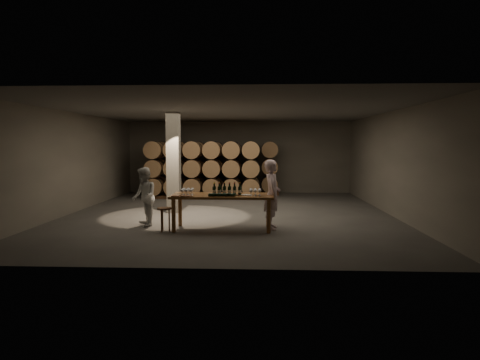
{
  "coord_description": "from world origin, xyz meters",
  "views": [
    {
      "loc": [
        0.96,
        -13.34,
        2.19
      ],
      "look_at": [
        0.35,
        -0.37,
        1.1
      ],
      "focal_mm": 32.0,
      "sensor_mm": 36.0,
      "label": 1
    }
  ],
  "objects_px": {
    "bottle_cluster": "(227,190)",
    "stool": "(164,212)",
    "plate": "(246,195)",
    "tasting_table": "(222,199)",
    "person_man": "(272,194)",
    "notebook_near": "(186,196)",
    "person_woman": "(144,197)"
  },
  "relations": [
    {
      "from": "person_man",
      "to": "person_woman",
      "type": "distance_m",
      "value": 3.42
    },
    {
      "from": "tasting_table",
      "to": "plate",
      "type": "relative_size",
      "value": 10.13
    },
    {
      "from": "stool",
      "to": "person_woman",
      "type": "relative_size",
      "value": 0.38
    },
    {
      "from": "tasting_table",
      "to": "person_man",
      "type": "relative_size",
      "value": 1.45
    },
    {
      "from": "plate",
      "to": "person_man",
      "type": "height_order",
      "value": "person_man"
    },
    {
      "from": "notebook_near",
      "to": "person_man",
      "type": "distance_m",
      "value": 2.21
    },
    {
      "from": "tasting_table",
      "to": "person_woman",
      "type": "height_order",
      "value": "person_woman"
    },
    {
      "from": "tasting_table",
      "to": "stool",
      "type": "xyz_separation_m",
      "value": [
        -1.44,
        -0.31,
        -0.31
      ]
    },
    {
      "from": "plate",
      "to": "person_woman",
      "type": "xyz_separation_m",
      "value": [
        -2.75,
        0.43,
        -0.12
      ]
    },
    {
      "from": "bottle_cluster",
      "to": "person_man",
      "type": "bearing_deg",
      "value": 7.93
    },
    {
      "from": "bottle_cluster",
      "to": "plate",
      "type": "bearing_deg",
      "value": -4.79
    },
    {
      "from": "notebook_near",
      "to": "person_woman",
      "type": "bearing_deg",
      "value": 154.6
    },
    {
      "from": "bottle_cluster",
      "to": "notebook_near",
      "type": "xyz_separation_m",
      "value": [
        -0.98,
        -0.42,
        -0.1
      ]
    },
    {
      "from": "tasting_table",
      "to": "plate",
      "type": "distance_m",
      "value": 0.63
    },
    {
      "from": "tasting_table",
      "to": "notebook_near",
      "type": "bearing_deg",
      "value": -152.33
    },
    {
      "from": "tasting_table",
      "to": "person_man",
      "type": "distance_m",
      "value": 1.29
    },
    {
      "from": "bottle_cluster",
      "to": "stool",
      "type": "bearing_deg",
      "value": -169.93
    },
    {
      "from": "stool",
      "to": "notebook_near",
      "type": "bearing_deg",
      "value": -13.93
    },
    {
      "from": "notebook_near",
      "to": "bottle_cluster",
      "type": "bearing_deg",
      "value": 30.41
    },
    {
      "from": "tasting_table",
      "to": "notebook_near",
      "type": "height_order",
      "value": "notebook_near"
    },
    {
      "from": "tasting_table",
      "to": "person_man",
      "type": "height_order",
      "value": "person_man"
    },
    {
      "from": "tasting_table",
      "to": "bottle_cluster",
      "type": "bearing_deg",
      "value": -13.43
    },
    {
      "from": "notebook_near",
      "to": "tasting_table",
      "type": "bearing_deg",
      "value": 34.78
    },
    {
      "from": "plate",
      "to": "stool",
      "type": "xyz_separation_m",
      "value": [
        -2.06,
        -0.24,
        -0.42
      ]
    },
    {
      "from": "bottle_cluster",
      "to": "person_woman",
      "type": "relative_size",
      "value": 0.46
    },
    {
      "from": "plate",
      "to": "person_man",
      "type": "bearing_deg",
      "value": 17.18
    },
    {
      "from": "tasting_table",
      "to": "notebook_near",
      "type": "xyz_separation_m",
      "value": [
        -0.86,
        -0.45,
        0.12
      ]
    },
    {
      "from": "bottle_cluster",
      "to": "notebook_near",
      "type": "bearing_deg",
      "value": -156.7
    },
    {
      "from": "tasting_table",
      "to": "person_man",
      "type": "bearing_deg",
      "value": 5.92
    },
    {
      "from": "bottle_cluster",
      "to": "person_man",
      "type": "xyz_separation_m",
      "value": [
        1.16,
        0.16,
        -0.12
      ]
    },
    {
      "from": "tasting_table",
      "to": "bottle_cluster",
      "type": "distance_m",
      "value": 0.25
    },
    {
      "from": "plate",
      "to": "notebook_near",
      "type": "xyz_separation_m",
      "value": [
        -1.48,
        -0.38,
        0.01
      ]
    }
  ]
}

